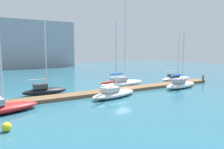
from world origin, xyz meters
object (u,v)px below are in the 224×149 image
sailboat_2 (114,93)px  sailboat_5 (176,78)px  sailboat_3 (122,82)px  sailboat_4 (180,84)px  mooring_buoy_yellow (6,127)px  sailboat_1 (44,90)px  harbor_building_distant (33,44)px

sailboat_2 → sailboat_5: bearing=5.8°
sailboat_3 → sailboat_4: size_ratio=1.56×
sailboat_5 → mooring_buoy_yellow: 28.51m
sailboat_4 → mooring_buoy_yellow: bearing=-175.3°
sailboat_1 → mooring_buoy_yellow: sailboat_1 is taller
sailboat_1 → sailboat_2: 8.34m
sailboat_2 → sailboat_4: 10.99m
sailboat_1 → sailboat_5: size_ratio=1.11×
sailboat_2 → harbor_building_distant: size_ratio=0.36×
sailboat_3 → mooring_buoy_yellow: 18.96m
harbor_building_distant → mooring_buoy_yellow: bearing=-102.4°
sailboat_3 → harbor_building_distant: harbor_building_distant is taller
sailboat_1 → sailboat_5: sailboat_1 is taller
sailboat_1 → sailboat_4: size_ratio=1.15×
sailboat_2 → mooring_buoy_yellow: bearing=-169.1°
sailboat_2 → mooring_buoy_yellow: sailboat_2 is taller
sailboat_1 → sailboat_2: sailboat_1 is taller
sailboat_2 → sailboat_4: size_ratio=1.08×
sailboat_4 → harbor_building_distant: bearing=93.8°
sailboat_2 → sailboat_5: size_ratio=1.04×
sailboat_1 → harbor_building_distant: size_ratio=0.38×
sailboat_2 → sailboat_3: (4.88, 5.51, 0.09)m
mooring_buoy_yellow → sailboat_5: bearing=19.8°
sailboat_3 → sailboat_5: bearing=-9.0°
sailboat_2 → sailboat_4: bearing=-11.7°
harbor_building_distant → sailboat_5: bearing=-72.2°
sailboat_1 → sailboat_2: bearing=-39.8°
sailboat_3 → mooring_buoy_yellow: sailboat_3 is taller
sailboat_1 → sailboat_2: size_ratio=1.07×
sailboat_5 → sailboat_4: bearing=-130.2°
harbor_building_distant → sailboat_4: bearing=-78.9°
sailboat_2 → harbor_building_distant: (1.04, 50.75, 6.46)m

